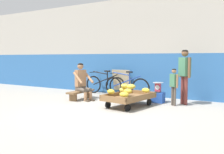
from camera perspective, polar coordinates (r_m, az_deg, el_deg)
name	(u,v)px	position (r m, az deg, el deg)	size (l,w,h in m)	color
ground_plane	(95,113)	(6.03, -3.93, -8.14)	(80.00, 80.00, 0.00)	#A39E93
back_wall	(148,47)	(8.69, 8.18, 6.87)	(16.00, 0.30, 3.38)	#2D609E
banana_cart	(129,98)	(6.72, 3.93, -4.76)	(1.04, 1.55, 0.36)	brown
banana_pile	(127,90)	(6.64, 3.42, -2.95)	(0.96, 1.21, 0.25)	gold
low_bench	(81,93)	(7.97, -7.14, -3.62)	(0.33, 1.11, 0.27)	brown
vendor_seated	(82,82)	(7.85, -6.82, -1.03)	(0.73, 0.60, 1.14)	#9E704C
plastic_crate	(158,97)	(7.45, 10.41, -4.60)	(0.36, 0.28, 0.30)	#234CA8
weighing_scale	(158,87)	(7.41, 10.44, -2.29)	(0.30, 0.30, 0.29)	#28282D
bicycle_near_left	(105,84)	(9.01, -1.61, -1.68)	(1.66, 0.48, 0.86)	black
bicycle_far_left	(127,86)	(8.48, 3.34, -2.06)	(1.66, 0.48, 0.86)	black
sign_board	(122,82)	(8.94, 2.24, -1.17)	(0.70, 0.22, 0.88)	#C6B289
customer_adult	(185,71)	(7.25, 16.21, 1.41)	(0.39, 0.36, 1.53)	brown
customer_child	(174,83)	(7.00, 13.92, -1.31)	(0.27, 0.23, 1.01)	brown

